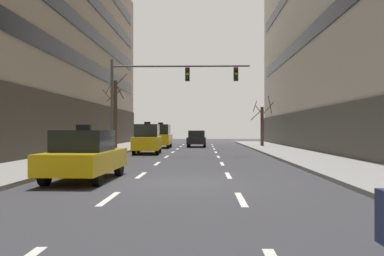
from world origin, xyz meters
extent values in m
plane|color=#38383D|center=(0.00, 0.00, 0.00)|extent=(120.00, 120.00, 0.00)
cube|color=silver|center=(-1.57, -3.00, 0.00)|extent=(0.16, 2.00, 0.01)
cube|color=silver|center=(-1.57, 2.00, 0.00)|extent=(0.16, 2.00, 0.01)
cube|color=silver|center=(-1.57, 7.00, 0.00)|extent=(0.16, 2.00, 0.01)
cube|color=silver|center=(-1.57, 12.00, 0.00)|extent=(0.16, 2.00, 0.01)
cube|color=silver|center=(-1.57, 17.00, 0.00)|extent=(0.16, 2.00, 0.01)
cube|color=silver|center=(-1.57, 22.00, 0.00)|extent=(0.16, 2.00, 0.01)
cube|color=silver|center=(-1.57, 27.00, 0.00)|extent=(0.16, 2.00, 0.01)
cube|color=silver|center=(-1.57, 32.00, 0.00)|extent=(0.16, 2.00, 0.01)
cube|color=silver|center=(1.57, -3.00, 0.00)|extent=(0.16, 2.00, 0.01)
cube|color=silver|center=(1.57, 2.00, 0.00)|extent=(0.16, 2.00, 0.01)
cube|color=silver|center=(1.57, 7.00, 0.00)|extent=(0.16, 2.00, 0.01)
cube|color=silver|center=(1.57, 12.00, 0.00)|extent=(0.16, 2.00, 0.01)
cube|color=silver|center=(1.57, 17.00, 0.00)|extent=(0.16, 2.00, 0.01)
cube|color=silver|center=(1.57, 22.00, 0.00)|extent=(0.16, 2.00, 0.01)
cube|color=silver|center=(1.57, 27.00, 0.00)|extent=(0.16, 2.00, 0.01)
cube|color=silver|center=(1.57, 32.00, 0.00)|extent=(0.16, 2.00, 0.01)
cylinder|color=black|center=(-4.02, 25.33, 0.33)|extent=(0.22, 0.66, 0.66)
cylinder|color=black|center=(-2.43, 25.33, 0.33)|extent=(0.22, 0.66, 0.66)
cylinder|color=black|center=(-4.01, 22.65, 0.33)|extent=(0.22, 0.66, 0.66)
cylinder|color=black|center=(-2.42, 22.65, 0.33)|extent=(0.22, 0.66, 0.66)
cube|color=yellow|center=(-3.22, 23.99, 0.78)|extent=(1.84, 4.38, 0.89)
cube|color=black|center=(-3.22, 23.99, 1.67)|extent=(1.60, 2.59, 0.89)
cube|color=white|center=(-3.87, 26.14, 0.93)|extent=(0.20, 0.08, 0.14)
cube|color=red|center=(-3.86, 21.84, 0.93)|extent=(0.20, 0.08, 0.14)
cube|color=white|center=(-2.59, 26.14, 0.93)|extent=(0.20, 0.08, 0.14)
cube|color=red|center=(-2.58, 21.84, 0.93)|extent=(0.20, 0.08, 0.14)
cube|color=black|center=(-3.22, 23.99, 2.21)|extent=(0.44, 0.20, 0.18)
cylinder|color=black|center=(-0.73, 27.36, 0.31)|extent=(0.22, 0.63, 0.63)
cylinder|color=black|center=(0.79, 27.34, 0.31)|extent=(0.22, 0.63, 0.63)
cylinder|color=black|center=(-0.76, 24.79, 0.31)|extent=(0.22, 0.63, 0.63)
cylinder|color=black|center=(0.76, 24.77, 0.31)|extent=(0.22, 0.63, 0.63)
cube|color=black|center=(0.02, 26.06, 0.62)|extent=(1.80, 4.20, 0.61)
cube|color=black|center=(0.01, 25.87, 1.25)|extent=(1.54, 1.82, 0.65)
cube|color=white|center=(-0.57, 28.12, 0.72)|extent=(0.19, 0.08, 0.13)
cube|color=red|center=(-0.62, 24.02, 0.72)|extent=(0.19, 0.08, 0.13)
cube|color=white|center=(0.65, 28.11, 0.72)|extent=(0.19, 0.08, 0.13)
cube|color=red|center=(0.60, 24.01, 0.72)|extent=(0.19, 0.08, 0.13)
cylinder|color=black|center=(-3.97, 16.19, 0.31)|extent=(0.24, 0.63, 0.62)
cylinder|color=black|center=(-2.46, 16.26, 0.31)|extent=(0.24, 0.63, 0.62)
cylinder|color=black|center=(-3.86, 13.65, 0.31)|extent=(0.24, 0.63, 0.62)
cylinder|color=black|center=(-2.35, 13.71, 0.31)|extent=(0.24, 0.63, 0.62)
cube|color=yellow|center=(-3.16, 14.95, 0.74)|extent=(1.93, 4.23, 0.85)
cube|color=black|center=(-3.16, 14.95, 1.59)|extent=(1.62, 2.52, 0.85)
cube|color=white|center=(-3.86, 16.96, 0.89)|extent=(0.19, 0.08, 0.13)
cube|color=red|center=(-3.68, 12.89, 0.89)|extent=(0.19, 0.08, 0.13)
cube|color=white|center=(-2.65, 17.02, 0.89)|extent=(0.19, 0.08, 0.13)
cube|color=red|center=(-2.46, 12.95, 0.89)|extent=(0.19, 0.08, 0.13)
cube|color=black|center=(-3.16, 14.95, 2.10)|extent=(0.42, 0.21, 0.17)
cylinder|color=black|center=(-3.92, 1.81, 0.33)|extent=(0.23, 0.66, 0.65)
cylinder|color=black|center=(-2.33, 1.78, 0.33)|extent=(0.23, 0.66, 0.65)
cylinder|color=black|center=(-3.98, -0.86, 0.33)|extent=(0.23, 0.66, 0.65)
cylinder|color=black|center=(-2.40, -0.89, 0.33)|extent=(0.23, 0.66, 0.65)
cube|color=yellow|center=(-3.16, 0.46, 0.64)|extent=(1.92, 4.39, 0.63)
cube|color=black|center=(-3.16, 0.26, 1.30)|extent=(1.63, 1.92, 0.67)
cube|color=white|center=(-3.74, 2.61, 0.75)|extent=(0.20, 0.08, 0.14)
cube|color=red|center=(-3.84, -1.66, 0.75)|extent=(0.20, 0.08, 0.14)
cube|color=white|center=(-2.47, 2.58, 0.75)|extent=(0.20, 0.08, 0.14)
cube|color=red|center=(-2.57, -1.69, 0.75)|extent=(0.20, 0.08, 0.14)
cube|color=black|center=(-3.16, 0.26, 1.72)|extent=(0.44, 0.21, 0.18)
cylinder|color=#4C4C51|center=(-5.12, 12.87, 3.12)|extent=(0.18, 0.18, 5.95)
cylinder|color=#4C4C51|center=(-0.77, 12.87, 5.65)|extent=(8.69, 0.12, 0.12)
cube|color=black|center=(-0.34, 12.87, 5.13)|extent=(0.28, 0.24, 0.84)
sphere|color=#4B0704|center=(-0.34, 12.73, 5.39)|extent=(0.17, 0.17, 0.17)
sphere|color=orange|center=(-0.34, 12.73, 5.13)|extent=(0.17, 0.17, 0.17)
sphere|color=#073E10|center=(-0.34, 12.73, 4.87)|extent=(0.17, 0.17, 0.17)
cube|color=black|center=(2.70, 12.87, 5.13)|extent=(0.28, 0.24, 0.84)
sphere|color=#4B0704|center=(2.70, 12.73, 5.39)|extent=(0.17, 0.17, 0.17)
sphere|color=orange|center=(2.70, 12.73, 5.13)|extent=(0.17, 0.17, 0.17)
sphere|color=#073E10|center=(2.70, 12.73, 4.87)|extent=(0.17, 0.17, 0.17)
cylinder|color=#4C3823|center=(6.23, 26.13, 1.97)|extent=(0.31, 0.31, 3.66)
cylinder|color=#42301E|center=(5.85, 26.78, 3.15)|extent=(1.37, 0.84, 1.22)
cylinder|color=#42301E|center=(5.93, 25.81, 3.47)|extent=(0.72, 0.70, 0.97)
cylinder|color=#42301E|center=(5.58, 26.38, 3.88)|extent=(0.57, 1.37, 1.15)
cylinder|color=#42301E|center=(6.83, 26.61, 3.62)|extent=(1.05, 1.26, 1.38)
cylinder|color=#42301E|center=(6.94, 25.86, 4.00)|extent=(0.62, 1.48, 1.60)
cylinder|color=#4C3823|center=(-6.23, 18.96, 2.82)|extent=(0.29, 0.29, 5.36)
cylinder|color=#42301E|center=(-6.48, 19.52, 4.37)|extent=(1.18, 0.57, 1.06)
cylinder|color=#42301E|center=(-6.13, 19.67, 5.42)|extent=(1.47, 0.28, 1.45)
cylinder|color=#42301E|center=(-6.76, 18.47, 4.32)|extent=(1.06, 1.12, 0.94)
cylinder|color=#42301E|center=(-6.78, 19.07, 4.95)|extent=(0.29, 1.15, 1.14)
cylinder|color=#42301E|center=(-5.83, 18.76, 4.59)|extent=(0.49, 0.89, 1.04)
camera|label=1|loc=(0.70, -12.64, 1.65)|focal=38.03mm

